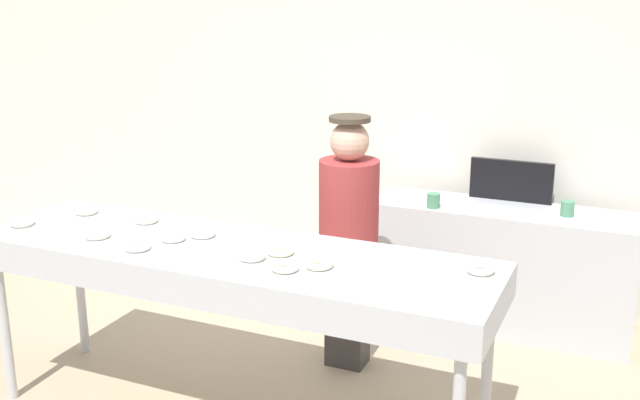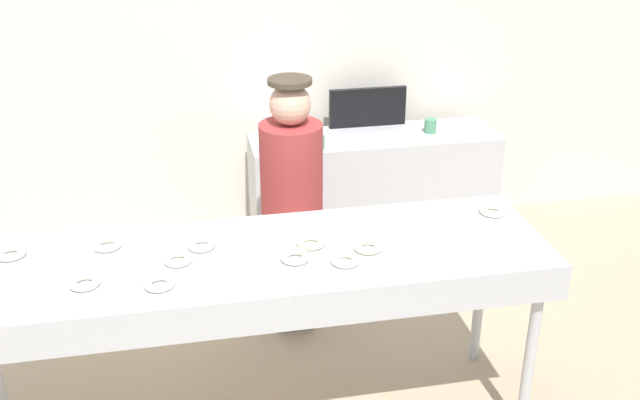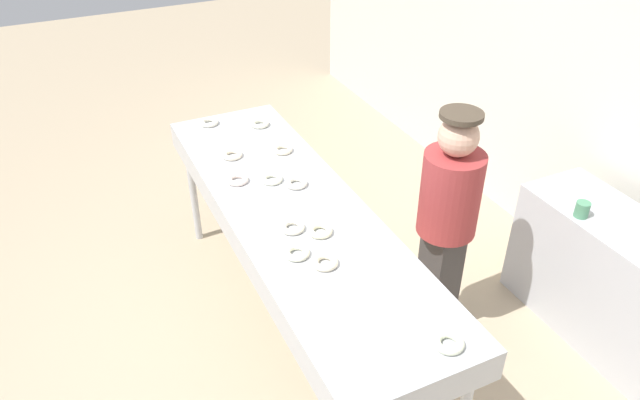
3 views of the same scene
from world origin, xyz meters
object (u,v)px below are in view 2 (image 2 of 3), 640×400
at_px(sugar_donut_1, 295,257).
at_px(sugar_donut_4, 178,259).
at_px(sugar_donut_0, 107,244).
at_px(menu_display, 368,107).
at_px(sugar_donut_3, 11,253).
at_px(paper_cup_0, 430,126).
at_px(worker_baker, 292,191).
at_px(sugar_donut_9, 84,282).
at_px(paper_cup_1, 318,142).
at_px(sugar_donut_8, 311,242).
at_px(sugar_donut_11, 159,283).
at_px(sugar_donut_2, 493,210).
at_px(sugar_donut_7, 368,246).
at_px(prep_counter, 373,190).
at_px(fryer_conveyor, 253,270).
at_px(sugar_donut_10, 201,244).
at_px(sugar_donut_6, 345,259).

xyz_separation_m(sugar_donut_1, sugar_donut_4, (-0.52, 0.08, 0.00)).
bearing_deg(sugar_donut_0, menu_display, 46.57).
relative_size(sugar_donut_3, paper_cup_0, 1.37).
height_order(sugar_donut_0, menu_display, menu_display).
relative_size(sugar_donut_0, worker_baker, 0.09).
height_order(sugar_donut_4, sugar_donut_9, same).
bearing_deg(paper_cup_1, sugar_donut_0, -131.90).
distance_m(sugar_donut_8, sugar_donut_11, 0.74).
relative_size(sugar_donut_2, sugar_donut_7, 1.00).
height_order(prep_counter, menu_display, menu_display).
xyz_separation_m(sugar_donut_7, worker_baker, (-0.21, 0.93, -0.11)).
distance_m(fryer_conveyor, sugar_donut_0, 0.70).
distance_m(sugar_donut_1, sugar_donut_7, 0.35).
bearing_deg(sugar_donut_2, sugar_donut_7, -161.15).
relative_size(sugar_donut_2, worker_baker, 0.09).
height_order(sugar_donut_0, sugar_donut_1, same).
bearing_deg(sugar_donut_9, sugar_donut_10, 25.64).
relative_size(sugar_donut_9, sugar_donut_11, 1.00).
bearing_deg(worker_baker, sugar_donut_6, 106.98).
height_order(sugar_donut_2, sugar_donut_6, same).
relative_size(sugar_donut_7, menu_display, 0.24).
distance_m(sugar_donut_4, sugar_donut_7, 0.88).
xyz_separation_m(sugar_donut_0, sugar_donut_2, (1.92, -0.01, 0.00)).
relative_size(sugar_donut_2, sugar_donut_9, 1.00).
bearing_deg(sugar_donut_2, sugar_donut_10, -177.13).
xyz_separation_m(sugar_donut_0, sugar_donut_7, (1.20, -0.26, 0.00)).
distance_m(sugar_donut_1, sugar_donut_8, 0.16).
bearing_deg(sugar_donut_7, sugar_donut_1, -175.06).
height_order(sugar_donut_3, sugar_donut_7, same).
bearing_deg(worker_baker, sugar_donut_9, 55.79).
bearing_deg(paper_cup_1, fryer_conveyor, -111.17).
height_order(paper_cup_1, menu_display, menu_display).
bearing_deg(sugar_donut_2, sugar_donut_4, -173.11).
distance_m(sugar_donut_6, paper_cup_1, 1.82).
bearing_deg(sugar_donut_1, sugar_donut_11, -169.60).
relative_size(sugar_donut_3, sugar_donut_6, 1.00).
bearing_deg(sugar_donut_11, sugar_donut_6, 2.95).
bearing_deg(prep_counter, paper_cup_0, -1.98).
bearing_deg(paper_cup_1, sugar_donut_1, -104.50).
height_order(fryer_conveyor, paper_cup_0, fryer_conveyor).
bearing_deg(prep_counter, paper_cup_1, -157.73).
bearing_deg(sugar_donut_7, paper_cup_0, 63.04).
distance_m(sugar_donut_1, worker_baker, 0.97).
relative_size(sugar_donut_2, paper_cup_1, 1.37).
height_order(sugar_donut_3, sugar_donut_6, same).
height_order(sugar_donut_2, prep_counter, sugar_donut_2).
bearing_deg(sugar_donut_1, sugar_donut_0, 161.09).
distance_m(sugar_donut_10, paper_cup_1, 1.76).
bearing_deg(sugar_donut_11, sugar_donut_10, 58.21).
distance_m(sugar_donut_0, prep_counter, 2.45).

